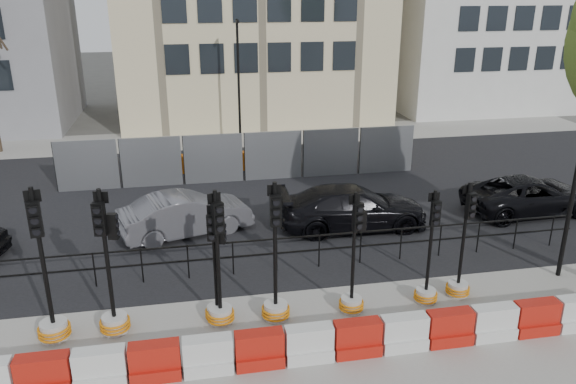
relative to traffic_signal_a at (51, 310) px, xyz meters
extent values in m
plane|color=#51514C|center=(5.41, 1.03, -0.75)|extent=(120.00, 120.00, 0.00)
cube|color=gray|center=(5.41, -1.97, -0.74)|extent=(40.00, 6.00, 0.02)
cube|color=black|center=(5.41, 8.03, -0.73)|extent=(40.00, 14.00, 0.03)
cube|color=gray|center=(5.41, 17.03, -0.74)|extent=(40.00, 4.00, 0.02)
cylinder|color=black|center=(-0.59, 2.23, -0.25)|extent=(0.04, 0.04, 1.00)
cylinder|color=black|center=(0.61, 2.23, -0.25)|extent=(0.04, 0.04, 1.00)
cylinder|color=black|center=(1.81, 2.23, -0.25)|extent=(0.04, 0.04, 1.00)
cylinder|color=black|center=(3.01, 2.23, -0.25)|extent=(0.04, 0.04, 1.00)
cylinder|color=black|center=(4.21, 2.23, -0.25)|extent=(0.04, 0.04, 1.00)
cylinder|color=black|center=(5.41, 2.23, -0.25)|extent=(0.04, 0.04, 1.00)
cylinder|color=black|center=(6.61, 2.23, -0.25)|extent=(0.04, 0.04, 1.00)
cylinder|color=black|center=(7.81, 2.23, -0.25)|extent=(0.04, 0.04, 1.00)
cylinder|color=black|center=(9.01, 2.23, -0.25)|extent=(0.04, 0.04, 1.00)
cylinder|color=black|center=(10.21, 2.23, -0.25)|extent=(0.04, 0.04, 1.00)
cylinder|color=black|center=(11.41, 2.23, -0.25)|extent=(0.04, 0.04, 1.00)
cylinder|color=black|center=(12.61, 2.23, -0.25)|extent=(0.04, 0.04, 1.00)
cylinder|color=black|center=(13.81, 2.23, -0.25)|extent=(0.04, 0.04, 1.00)
cube|color=black|center=(5.41, 2.23, 0.23)|extent=(18.00, 0.04, 0.04)
cube|color=black|center=(5.41, 2.23, -0.20)|extent=(18.00, 0.04, 0.04)
cube|color=gray|center=(-0.59, 10.03, 0.25)|extent=(2.30, 0.05, 2.00)
cylinder|color=black|center=(-1.74, 10.03, 0.25)|extent=(0.05, 0.05, 2.00)
cube|color=gray|center=(1.81, 10.03, 0.25)|extent=(2.30, 0.05, 2.00)
cylinder|color=black|center=(0.66, 10.03, 0.25)|extent=(0.05, 0.05, 2.00)
cube|color=gray|center=(4.21, 10.03, 0.25)|extent=(2.30, 0.05, 2.00)
cylinder|color=black|center=(3.06, 10.03, 0.25)|extent=(0.05, 0.05, 2.00)
cube|color=gray|center=(6.61, 10.03, 0.25)|extent=(2.30, 0.05, 2.00)
cylinder|color=black|center=(5.46, 10.03, 0.25)|extent=(0.05, 0.05, 2.00)
cube|color=gray|center=(9.01, 10.03, 0.25)|extent=(2.30, 0.05, 2.00)
cylinder|color=black|center=(7.86, 10.03, 0.25)|extent=(0.05, 0.05, 2.00)
cube|color=gray|center=(11.41, 10.03, 0.25)|extent=(2.30, 0.05, 2.00)
cylinder|color=black|center=(10.26, 10.03, 0.25)|extent=(0.05, 0.05, 2.00)
cube|color=orange|center=(1.41, 11.53, -0.35)|extent=(1.00, 0.40, 0.80)
cube|color=orange|center=(3.41, 11.53, -0.35)|extent=(1.00, 0.40, 0.80)
cube|color=orange|center=(5.41, 11.53, -0.35)|extent=(1.00, 0.40, 0.80)
cube|color=orange|center=(7.41, 11.53, -0.35)|extent=(1.00, 0.40, 0.80)
cube|color=orange|center=(9.41, 11.53, -0.35)|extent=(1.00, 0.40, 0.80)
cube|color=orange|center=(11.41, 11.53, -0.35)|extent=(1.00, 0.40, 0.80)
cylinder|color=black|center=(5.91, 16.03, 2.25)|extent=(0.12, 0.12, 6.00)
cube|color=black|center=(5.91, 15.78, 5.15)|extent=(0.12, 0.50, 0.12)
cube|color=#B1260E|center=(0.16, -1.77, -0.60)|extent=(1.00, 0.50, 0.30)
cube|color=#B1260E|center=(0.16, -1.77, -0.20)|extent=(1.00, 0.35, 0.50)
cube|color=silver|center=(1.21, -1.77, -0.60)|extent=(1.00, 0.50, 0.30)
cube|color=silver|center=(1.21, -1.77, -0.20)|extent=(1.00, 0.35, 0.50)
cube|color=#B1260E|center=(2.26, -1.77, -0.60)|extent=(1.00, 0.50, 0.30)
cube|color=#B1260E|center=(2.26, -1.77, -0.20)|extent=(1.00, 0.35, 0.50)
cube|color=silver|center=(3.31, -1.77, -0.60)|extent=(1.00, 0.50, 0.30)
cube|color=silver|center=(3.31, -1.77, -0.20)|extent=(1.00, 0.35, 0.50)
cube|color=#B1260E|center=(4.36, -1.77, -0.60)|extent=(1.00, 0.50, 0.30)
cube|color=#B1260E|center=(4.36, -1.77, -0.20)|extent=(1.00, 0.35, 0.50)
cube|color=silver|center=(5.41, -1.77, -0.60)|extent=(1.00, 0.50, 0.30)
cube|color=silver|center=(5.41, -1.77, -0.20)|extent=(1.00, 0.35, 0.50)
cube|color=#B1260E|center=(6.46, -1.77, -0.60)|extent=(1.00, 0.50, 0.30)
cube|color=#B1260E|center=(6.46, -1.77, -0.20)|extent=(1.00, 0.35, 0.50)
cube|color=silver|center=(7.51, -1.77, -0.60)|extent=(1.00, 0.50, 0.30)
cube|color=silver|center=(7.51, -1.77, -0.20)|extent=(1.00, 0.35, 0.50)
cube|color=#B1260E|center=(8.56, -1.77, -0.60)|extent=(1.00, 0.50, 0.30)
cube|color=#B1260E|center=(8.56, -1.77, -0.20)|extent=(1.00, 0.35, 0.50)
cube|color=silver|center=(9.61, -1.77, -0.60)|extent=(1.00, 0.50, 0.30)
cube|color=silver|center=(9.61, -1.77, -0.20)|extent=(1.00, 0.35, 0.50)
cube|color=#B1260E|center=(10.66, -1.77, -0.60)|extent=(1.00, 0.50, 0.30)
cube|color=#B1260E|center=(10.66, -1.77, -0.20)|extent=(1.00, 0.35, 0.50)
cube|color=silver|center=(11.71, -1.77, -0.60)|extent=(1.00, 0.50, 0.30)
cylinder|color=#BBBCB7|center=(0.00, 0.02, -0.53)|extent=(0.59, 0.59, 0.44)
torus|color=orange|center=(0.00, 0.02, -0.62)|extent=(0.71, 0.71, 0.05)
torus|color=orange|center=(0.00, 0.02, -0.53)|extent=(0.71, 0.71, 0.05)
torus|color=orange|center=(0.00, 0.02, -0.44)|extent=(0.71, 0.71, 0.05)
cylinder|color=black|center=(0.00, 0.02, 1.23)|extent=(0.10, 0.10, 3.29)
cube|color=black|center=(0.02, -0.11, 2.21)|extent=(0.28, 0.19, 0.77)
cylinder|color=black|center=(0.03, -0.20, 1.97)|extent=(0.17, 0.08, 0.16)
cylinder|color=black|center=(0.03, -0.20, 2.21)|extent=(0.17, 0.08, 0.16)
cylinder|color=black|center=(0.03, -0.20, 2.45)|extent=(0.17, 0.08, 0.16)
cube|color=black|center=(-0.01, 0.08, 2.65)|extent=(0.33, 0.08, 0.26)
cylinder|color=#BBBCB7|center=(1.30, 0.05, -0.54)|extent=(0.57, 0.57, 0.42)
torus|color=orange|center=(1.30, 0.05, -0.62)|extent=(0.69, 0.69, 0.05)
torus|color=orange|center=(1.30, 0.05, -0.54)|extent=(0.69, 0.69, 0.05)
torus|color=orange|center=(1.30, 0.05, -0.45)|extent=(0.69, 0.69, 0.05)
cylinder|color=black|center=(1.30, 0.05, 1.15)|extent=(0.09, 0.09, 3.16)
cube|color=black|center=(1.27, -0.08, 2.10)|extent=(0.28, 0.21, 0.74)
cylinder|color=black|center=(1.24, -0.16, 1.87)|extent=(0.17, 0.09, 0.16)
cylinder|color=black|center=(1.24, -0.16, 2.10)|extent=(0.17, 0.09, 0.16)
cylinder|color=black|center=(1.24, -0.16, 2.33)|extent=(0.17, 0.09, 0.16)
cube|color=black|center=(1.31, 0.11, 2.52)|extent=(0.31, 0.11, 0.25)
cube|color=black|center=(1.50, -0.01, 1.89)|extent=(0.24, 0.19, 0.58)
cylinder|color=#BBBCB7|center=(3.69, -0.02, -0.55)|extent=(0.54, 0.54, 0.40)
torus|color=orange|center=(3.69, -0.02, -0.63)|extent=(0.65, 0.65, 0.05)
torus|color=orange|center=(3.69, -0.02, -0.55)|extent=(0.65, 0.65, 0.05)
torus|color=orange|center=(3.69, -0.02, -0.47)|extent=(0.65, 0.65, 0.05)
cylinder|color=black|center=(3.69, -0.02, 1.06)|extent=(0.09, 0.09, 3.01)
cube|color=black|center=(3.73, -0.14, 1.96)|extent=(0.27, 0.21, 0.70)
cylinder|color=black|center=(3.75, -0.21, 1.74)|extent=(0.16, 0.10, 0.15)
cylinder|color=black|center=(3.75, -0.21, 1.96)|extent=(0.16, 0.10, 0.15)
cylinder|color=black|center=(3.75, -0.21, 2.18)|extent=(0.16, 0.10, 0.15)
cube|color=black|center=(3.67, 0.03, 2.36)|extent=(0.29, 0.13, 0.24)
cylinder|color=#BBBCB7|center=(3.62, 0.12, -0.57)|extent=(0.48, 0.48, 0.36)
torus|color=orange|center=(3.62, 0.12, -0.64)|extent=(0.58, 0.58, 0.04)
torus|color=orange|center=(3.62, 0.12, -0.57)|extent=(0.58, 0.58, 0.04)
torus|color=orange|center=(3.62, 0.12, -0.50)|extent=(0.58, 0.58, 0.04)
cylinder|color=black|center=(3.62, 0.12, 0.87)|extent=(0.08, 0.08, 2.69)
cube|color=black|center=(3.59, 0.02, 1.67)|extent=(0.24, 0.18, 0.63)
cylinder|color=black|center=(3.57, -0.05, 1.48)|extent=(0.14, 0.08, 0.13)
cylinder|color=black|center=(3.57, -0.05, 1.67)|extent=(0.14, 0.08, 0.13)
cylinder|color=black|center=(3.57, -0.05, 1.87)|extent=(0.14, 0.08, 0.13)
cube|color=black|center=(3.64, 0.17, 2.03)|extent=(0.27, 0.10, 0.22)
cube|color=black|center=(3.79, 0.07, 1.50)|extent=(0.20, 0.16, 0.49)
cylinder|color=#BBBCB7|center=(4.98, -0.10, -0.54)|extent=(0.56, 0.56, 0.42)
torus|color=orange|center=(4.98, -0.10, -0.62)|extent=(0.68, 0.68, 0.05)
torus|color=orange|center=(4.98, -0.10, -0.54)|extent=(0.68, 0.68, 0.05)
torus|color=orange|center=(4.98, -0.10, -0.46)|extent=(0.68, 0.68, 0.05)
cylinder|color=black|center=(4.98, -0.10, 1.13)|extent=(0.09, 0.09, 3.12)
cube|color=black|center=(4.98, -0.23, 2.06)|extent=(0.25, 0.15, 0.73)
cylinder|color=black|center=(4.98, -0.31, 1.83)|extent=(0.16, 0.05, 0.16)
cylinder|color=black|center=(4.98, -0.31, 2.06)|extent=(0.16, 0.05, 0.16)
cylinder|color=black|center=(4.98, -0.31, 2.29)|extent=(0.16, 0.05, 0.16)
cube|color=black|center=(4.98, -0.04, 2.48)|extent=(0.31, 0.04, 0.25)
cylinder|color=#BBBCB7|center=(6.83, -0.12, -0.56)|extent=(0.51, 0.51, 0.37)
torus|color=orange|center=(6.83, -0.12, -0.63)|extent=(0.61, 0.61, 0.05)
torus|color=orange|center=(6.83, -0.12, -0.56)|extent=(0.61, 0.61, 0.05)
torus|color=orange|center=(6.83, -0.12, -0.48)|extent=(0.61, 0.61, 0.05)
cylinder|color=black|center=(6.83, -0.12, 0.94)|extent=(0.08, 0.08, 2.81)
cube|color=black|center=(6.86, -0.23, 1.78)|extent=(0.25, 0.19, 0.65)
cylinder|color=black|center=(6.88, -0.30, 1.57)|extent=(0.15, 0.08, 0.14)
cylinder|color=black|center=(6.88, -0.30, 1.78)|extent=(0.15, 0.08, 0.14)
cylinder|color=black|center=(6.88, -0.30, 1.98)|extent=(0.15, 0.08, 0.14)
cube|color=black|center=(6.82, -0.07, 2.15)|extent=(0.28, 0.10, 0.22)
cube|color=black|center=(7.02, -0.07, 1.59)|extent=(0.21, 0.17, 0.51)
cylinder|color=#BBBCB7|center=(8.78, -0.06, -0.57)|extent=(0.49, 0.49, 0.36)
torus|color=orange|center=(8.78, -0.06, -0.64)|extent=(0.59, 0.59, 0.05)
torus|color=orange|center=(8.78, -0.06, -0.57)|extent=(0.59, 0.59, 0.05)
torus|color=orange|center=(8.78, -0.06, -0.49)|extent=(0.59, 0.59, 0.05)
cylinder|color=black|center=(8.78, -0.06, 0.87)|extent=(0.08, 0.08, 2.70)
cube|color=black|center=(8.78, -0.17, 1.68)|extent=(0.22, 0.13, 0.63)
cylinder|color=black|center=(8.78, -0.24, 1.49)|extent=(0.14, 0.05, 0.14)
cylinder|color=black|center=(8.78, -0.24, 1.68)|extent=(0.14, 0.05, 0.14)
cylinder|color=black|center=(8.78, -0.24, 1.88)|extent=(0.14, 0.05, 0.14)
cube|color=black|center=(8.78, -0.01, 2.04)|extent=(0.27, 0.03, 0.22)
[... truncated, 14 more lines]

